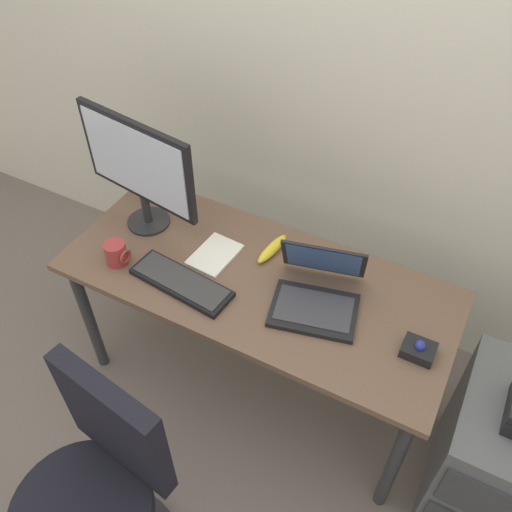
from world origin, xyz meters
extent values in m
plane|color=#6E625A|center=(0.00, 0.00, 0.00)|extent=(8.00, 8.00, 0.00)
cube|color=beige|center=(0.00, 0.68, 1.40)|extent=(6.00, 0.10, 2.80)
cube|color=brown|center=(0.00, 0.00, 0.69)|extent=(1.53, 0.65, 0.03)
cylinder|color=#2D2D33|center=(-0.70, -0.27, 0.34)|extent=(0.05, 0.05, 0.68)
cylinder|color=#2D2D33|center=(0.70, -0.27, 0.34)|extent=(0.05, 0.05, 0.68)
cylinder|color=#2D2D33|center=(-0.70, 0.27, 0.34)|extent=(0.05, 0.05, 0.68)
cylinder|color=#2D2D33|center=(0.70, 0.27, 0.34)|extent=(0.05, 0.05, 0.68)
cube|color=#555859|center=(1.05, -0.05, 0.31)|extent=(0.42, 0.52, 0.63)
cube|color=#38383D|center=(1.05, -0.32, 0.45)|extent=(0.38, 0.01, 0.21)
cylinder|color=black|center=(-0.11, -0.95, 0.49)|extent=(0.44, 0.44, 0.07)
cube|color=black|center=(-0.08, -0.75, 0.75)|extent=(0.40, 0.12, 0.42)
cylinder|color=#262628|center=(-0.55, 0.07, 0.72)|extent=(0.18, 0.18, 0.01)
cylinder|color=#262628|center=(-0.55, 0.07, 0.79)|extent=(0.04, 0.04, 0.13)
cube|color=black|center=(-0.55, 0.07, 1.03)|extent=(0.56, 0.11, 0.35)
cube|color=silver|center=(-0.56, 0.06, 1.03)|extent=(0.51, 0.08, 0.31)
cube|color=black|center=(-0.23, -0.16, 0.72)|extent=(0.42, 0.18, 0.02)
cube|color=#353535|center=(-0.23, -0.16, 0.73)|extent=(0.39, 0.15, 0.01)
cube|color=black|center=(0.26, -0.05, 0.72)|extent=(0.35, 0.29, 0.02)
cube|color=#38383D|center=(0.26, -0.05, 0.73)|extent=(0.30, 0.22, 0.00)
cube|color=black|center=(0.23, 0.10, 0.83)|extent=(0.32, 0.17, 0.20)
cube|color=#335999|center=(0.23, 0.10, 0.83)|extent=(0.28, 0.14, 0.18)
cube|color=black|center=(0.65, -0.05, 0.73)|extent=(0.11, 0.09, 0.04)
sphere|color=navy|center=(0.65, -0.05, 0.76)|extent=(0.04, 0.04, 0.04)
cylinder|color=#A23331|center=(-0.52, -0.18, 0.76)|extent=(0.09, 0.09, 0.10)
torus|color=maroon|center=(-0.48, -0.18, 0.76)|extent=(0.01, 0.06, 0.06)
cube|color=white|center=(-0.20, 0.03, 0.72)|extent=(0.16, 0.22, 0.01)
ellipsoid|color=yellow|center=(-0.01, 0.15, 0.73)|extent=(0.07, 0.19, 0.04)
camera|label=1|loc=(0.65, -1.24, 2.24)|focal=37.83mm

